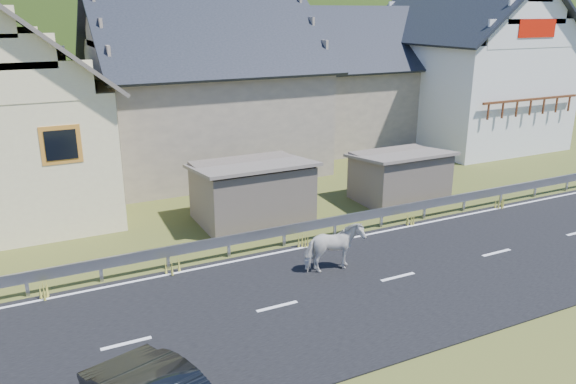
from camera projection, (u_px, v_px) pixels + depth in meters
ground at (398, 278)px, 16.82m from camera, size 160.00×160.00×0.00m
road at (398, 278)px, 16.82m from camera, size 60.00×7.00×0.04m
lane_markings at (398, 277)px, 16.81m from camera, size 60.00×6.60×0.01m
guardrail at (335, 221)px, 19.79m from camera, size 28.10×0.09×0.75m
shed_left at (252, 193)px, 21.19m from camera, size 4.30×3.30×2.40m
shed_right at (399, 177)px, 23.53m from camera, size 3.80×2.90×2.20m
house_cream at (2, 101)px, 21.51m from camera, size 7.80×9.80×8.30m
house_stone_a at (203, 75)px, 27.78m from camera, size 10.80×9.80×8.90m
house_stone_b at (352, 70)px, 33.82m from camera, size 9.80×8.80×8.10m
house_white at (464, 56)px, 33.53m from camera, size 8.80×10.80×9.70m
mountain at (63, 102)px, 178.70m from camera, size 440.00×280.00×260.00m
horse at (334, 248)px, 16.99m from camera, size 0.95×1.85×1.52m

